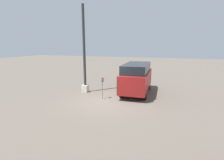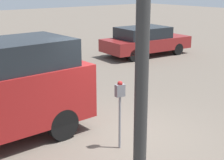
{
  "view_description": "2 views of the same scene",
  "coord_description": "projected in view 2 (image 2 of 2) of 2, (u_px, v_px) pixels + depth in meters",
  "views": [
    {
      "loc": [
        -10.21,
        -3.95,
        3.67
      ],
      "look_at": [
        -0.3,
        -0.56,
        1.53
      ],
      "focal_mm": 28.0,
      "sensor_mm": 36.0,
      "label": 1
    },
    {
      "loc": [
        4.83,
        5.62,
        3.46
      ],
      "look_at": [
        0.53,
        0.22,
        1.51
      ],
      "focal_mm": 55.0,
      "sensor_mm": 36.0,
      "label": 2
    }
  ],
  "objects": [
    {
      "name": "car_distant",
      "position": [
        145.0,
        41.0,
        16.91
      ],
      "size": [
        4.58,
        2.16,
        1.42
      ],
      "rotation": [
        0.0,
        0.0,
        3.06
      ],
      "color": "maroon",
      "rests_on": "ground"
    },
    {
      "name": "parking_meter_near",
      "position": [
        120.0,
        99.0,
        7.18
      ],
      "size": [
        0.21,
        0.14,
        1.52
      ],
      "rotation": [
        0.0,
        0.0,
        -0.16
      ],
      "color": "gray",
      "rests_on": "ground"
    },
    {
      "name": "ground_plane",
      "position": [
        124.0,
        136.0,
        8.06
      ],
      "size": [
        80.0,
        80.0,
        0.0
      ],
      "primitive_type": "plane",
      "color": "#60564C"
    },
    {
      "name": "lamp_post",
      "position": [
        142.0,
        60.0,
        4.61
      ],
      "size": [
        0.44,
        0.44,
        6.54
      ],
      "color": "beige",
      "rests_on": "ground"
    }
  ]
}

